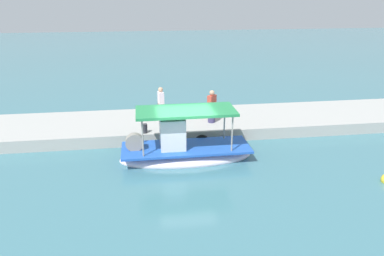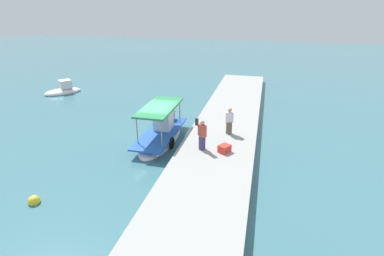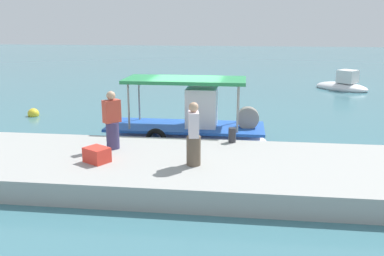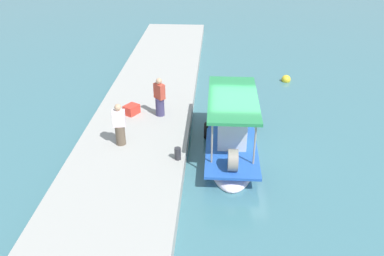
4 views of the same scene
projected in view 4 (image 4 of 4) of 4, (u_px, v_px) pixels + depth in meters
The scene contains 8 objects.
ground_plane at pixel (240, 150), 16.70m from camera, with size 120.00×120.00×0.00m, color #3E727E.
dock_quay at pixel (136, 141), 16.79m from camera, with size 36.00×4.37×0.61m, color #A4A4A0.
main_fishing_boat at pixel (231, 142), 16.47m from camera, with size 6.03×2.13×2.72m.
fisherman_near_bollard at pixel (120, 126), 15.61m from camera, with size 0.44×0.53×1.72m.
fisherman_by_crate at pixel (160, 99), 17.83m from camera, with size 0.55×0.55×1.77m.
mooring_bollard at pixel (178, 154), 14.90m from camera, with size 0.24×0.24×0.47m, color #2D2D33.
cargo_crate at pixel (132, 110), 18.23m from camera, with size 0.64×0.51×0.41m, color red.
marker_buoy at pixel (286, 80), 23.34m from camera, with size 0.53×0.53×0.53m.
Camera 4 is at (14.33, -1.12, 8.79)m, focal length 37.89 mm.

